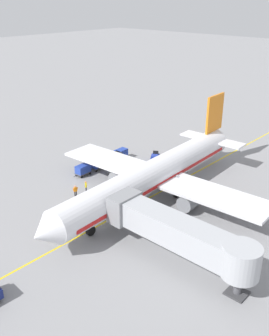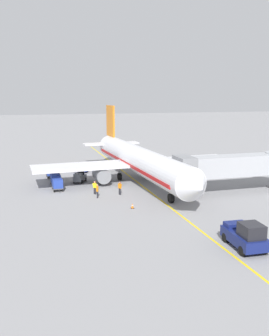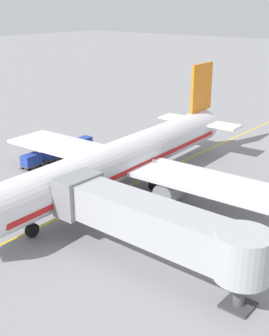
{
  "view_description": "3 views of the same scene",
  "coord_description": "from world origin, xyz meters",
  "px_view_note": "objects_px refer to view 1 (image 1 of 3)",
  "views": [
    {
      "loc": [
        -28.45,
        33.77,
        23.97
      ],
      "look_at": [
        2.57,
        -0.26,
        3.45
      ],
      "focal_mm": 41.7,
      "sensor_mm": 36.0,
      "label": 1
    },
    {
      "loc": [
        15.13,
        49.42,
        12.41
      ],
      "look_at": [
        2.08,
        5.0,
        3.27
      ],
      "focal_mm": 39.56,
      "sensor_mm": 36.0,
      "label": 2
    },
    {
      "loc": [
        -26.32,
        28.8,
        16.94
      ],
      "look_at": [
        -1.07,
        -1.58,
        2.28
      ],
      "focal_mm": 47.28,
      "sensor_mm": 36.0,
      "label": 3
    }
  ],
  "objects_px": {
    "baggage_cart_tail_end": "(121,153)",
    "baggage_cart_second_in_train": "(98,163)",
    "baggage_tug_trailing": "(119,169)",
    "baggage_cart_front": "(83,169)",
    "parked_airliner": "(155,174)",
    "baggage_cart_third_in_train": "(115,157)",
    "jet_bridge": "(179,232)",
    "baggage_tug_lead": "(155,158)",
    "ground_crew_marshaller": "(95,196)",
    "ground_crew_loader": "(86,186)",
    "ground_crew_wing_walker": "(75,191)",
    "safety_cone_nose_left": "(56,220)"
  },
  "relations": [
    {
      "from": "baggage_cart_tail_end",
      "to": "baggage_cart_second_in_train",
      "type": "bearing_deg",
      "value": 93.32
    },
    {
      "from": "baggage_cart_second_in_train",
      "to": "baggage_tug_trailing",
      "type": "bearing_deg",
      "value": -165.56
    },
    {
      "from": "baggage_tug_trailing",
      "to": "baggage_cart_front",
      "type": "bearing_deg",
      "value": 47.57
    },
    {
      "from": "parked_airliner",
      "to": "baggage_cart_tail_end",
      "type": "xyz_separation_m",
      "value": [
        12.05,
        -6.26,
        -2.24
      ]
    },
    {
      "from": "baggage_tug_trailing",
      "to": "baggage_cart_third_in_train",
      "type": "distance_m",
      "value": 4.25
    },
    {
      "from": "jet_bridge",
      "to": "baggage_cart_tail_end",
      "type": "distance_m",
      "value": 27.21
    },
    {
      "from": "jet_bridge",
      "to": "baggage_tug_lead",
      "type": "relative_size",
      "value": 5.89
    },
    {
      "from": "baggage_tug_trailing",
      "to": "baggage_cart_second_in_train",
      "type": "xyz_separation_m",
      "value": [
        3.47,
        0.89,
        0.24
      ]
    },
    {
      "from": "baggage_tug_lead",
      "to": "baggage_tug_trailing",
      "type": "distance_m",
      "value": 7.0
    },
    {
      "from": "jet_bridge",
      "to": "ground_crew_marshaller",
      "type": "distance_m",
      "value": 15.15
    },
    {
      "from": "baggage_cart_second_in_train",
      "to": "ground_crew_marshaller",
      "type": "xyz_separation_m",
      "value": [
        -7.39,
        7.33,
        0.0
      ]
    },
    {
      "from": "baggage_cart_third_in_train",
      "to": "ground_crew_loader",
      "type": "xyz_separation_m",
      "value": [
        -4.3,
        9.68,
        0.0
      ]
    },
    {
      "from": "ground_crew_wing_walker",
      "to": "ground_crew_loader",
      "type": "height_order",
      "value": "same"
    },
    {
      "from": "ground_crew_marshaller",
      "to": "ground_crew_wing_walker",
      "type": "bearing_deg",
      "value": 11.85
    },
    {
      "from": "ground_crew_wing_walker",
      "to": "baggage_cart_second_in_train",
      "type": "bearing_deg",
      "value": -61.08
    },
    {
      "from": "baggage_cart_third_in_train",
      "to": "baggage_tug_trailing",
      "type": "bearing_deg",
      "value": 142.25
    },
    {
      "from": "baggage_cart_front",
      "to": "ground_crew_marshaller",
      "type": "distance_m",
      "value": 8.62
    },
    {
      "from": "baggage_cart_tail_end",
      "to": "ground_crew_wing_walker",
      "type": "distance_m",
      "value": 14.05
    },
    {
      "from": "parked_airliner",
      "to": "baggage_cart_tail_end",
      "type": "height_order",
      "value": "parked_airliner"
    },
    {
      "from": "ground_crew_wing_walker",
      "to": "safety_cone_nose_left",
      "type": "distance_m",
      "value": 6.15
    },
    {
      "from": "safety_cone_nose_left",
      "to": "baggage_cart_tail_end",
      "type": "bearing_deg",
      "value": -67.69
    },
    {
      "from": "parked_airliner",
      "to": "baggage_cart_third_in_train",
      "type": "relative_size",
      "value": 12.75
    },
    {
      "from": "baggage_cart_front",
      "to": "safety_cone_nose_left",
      "type": "xyz_separation_m",
      "value": [
        -7.33,
        10.43,
        -0.66
      ]
    },
    {
      "from": "baggage_tug_lead",
      "to": "baggage_cart_second_in_train",
      "type": "bearing_deg",
      "value": 59.4
    },
    {
      "from": "ground_crew_loader",
      "to": "baggage_cart_third_in_train",
      "type": "bearing_deg",
      "value": -66.06
    },
    {
      "from": "baggage_cart_front",
      "to": "baggage_cart_second_in_train",
      "type": "distance_m",
      "value": 2.9
    },
    {
      "from": "baggage_cart_second_in_train",
      "to": "baggage_cart_third_in_train",
      "type": "xyz_separation_m",
      "value": [
        -0.11,
        -3.49,
        0.0
      ]
    },
    {
      "from": "baggage_tug_lead",
      "to": "baggage_cart_third_in_train",
      "type": "bearing_deg",
      "value": 43.72
    },
    {
      "from": "baggage_cart_third_in_train",
      "to": "baggage_cart_tail_end",
      "type": "bearing_deg",
      "value": -76.86
    },
    {
      "from": "ground_crew_marshaller",
      "to": "baggage_tug_trailing",
      "type": "bearing_deg",
      "value": -64.49
    },
    {
      "from": "parked_airliner",
      "to": "safety_cone_nose_left",
      "type": "bearing_deg",
      "value": 70.34
    },
    {
      "from": "baggage_cart_third_in_train",
      "to": "baggage_cart_front",
      "type": "bearing_deg",
      "value": 89.01
    },
    {
      "from": "baggage_cart_front",
      "to": "ground_crew_wing_walker",
      "type": "xyz_separation_m",
      "value": [
        -4.4,
        5.06,
        0.0
      ]
    },
    {
      "from": "baggage_cart_third_in_train",
      "to": "parked_airliner",
      "type": "bearing_deg",
      "value": 158.95
    },
    {
      "from": "parked_airliner",
      "to": "ground_crew_wing_walker",
      "type": "relative_size",
      "value": 22.08
    },
    {
      "from": "parked_airliner",
      "to": "ground_crew_loader",
      "type": "bearing_deg",
      "value": 35.38
    },
    {
      "from": "baggage_cart_third_in_train",
      "to": "ground_crew_marshaller",
      "type": "bearing_deg",
      "value": 123.93
    },
    {
      "from": "baggage_tug_lead",
      "to": "ground_crew_marshaller",
      "type": "distance_m",
      "value": 15.38
    },
    {
      "from": "baggage_tug_trailing",
      "to": "baggage_cart_second_in_train",
      "type": "bearing_deg",
      "value": 14.44
    },
    {
      "from": "baggage_tug_trailing",
      "to": "ground_crew_marshaller",
      "type": "relative_size",
      "value": 1.64
    },
    {
      "from": "baggage_cart_third_in_train",
      "to": "ground_crew_marshaller",
      "type": "xyz_separation_m",
      "value": [
        -7.28,
        10.83,
        0.0
      ]
    },
    {
      "from": "baggage_cart_second_in_train",
      "to": "baggage_cart_tail_end",
      "type": "relative_size",
      "value": 1.0
    },
    {
      "from": "ground_crew_loader",
      "to": "baggage_cart_front",
      "type": "bearing_deg",
      "value": -36.71
    },
    {
      "from": "baggage_tug_trailing",
      "to": "ground_crew_marshaller",
      "type": "xyz_separation_m",
      "value": [
        -3.93,
        8.23,
        0.24
      ]
    },
    {
      "from": "baggage_cart_second_in_train",
      "to": "baggage_cart_third_in_train",
      "type": "bearing_deg",
      "value": -91.8
    },
    {
      "from": "baggage_tug_trailing",
      "to": "baggage_cart_tail_end",
      "type": "relative_size",
      "value": 0.95
    },
    {
      "from": "baggage_cart_tail_end",
      "to": "ground_crew_wing_walker",
      "type": "relative_size",
      "value": 1.73
    },
    {
      "from": "baggage_tug_trailing",
      "to": "safety_cone_nose_left",
      "type": "height_order",
      "value": "baggage_tug_trailing"
    },
    {
      "from": "jet_bridge",
      "to": "baggage_cart_front",
      "type": "xyz_separation_m",
      "value": [
        22.11,
        -7.04,
        -2.51
      ]
    },
    {
      "from": "baggage_tug_lead",
      "to": "ground_crew_loader",
      "type": "xyz_separation_m",
      "value": [
        0.2,
        13.98,
        0.24
      ]
    }
  ]
}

